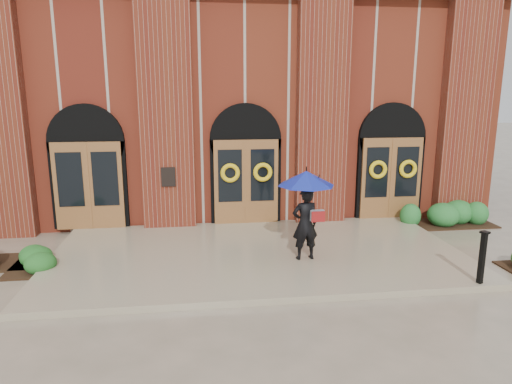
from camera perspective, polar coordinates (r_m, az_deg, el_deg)
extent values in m
plane|color=gray|center=(11.30, 0.30, -8.38)|extent=(90.00, 90.00, 0.00)
cube|color=gray|center=(11.42, 0.20, -7.76)|extent=(10.00, 5.30, 0.15)
cube|color=#602514|center=(19.43, -3.29, 10.91)|extent=(16.00, 12.00, 7.00)
cube|color=black|center=(13.18, -10.91, 1.87)|extent=(0.40, 0.05, 0.55)
cube|color=#602514|center=(13.23, -11.18, 9.97)|extent=(1.50, 0.45, 7.00)
cube|color=#602514|center=(13.70, 8.26, 10.16)|extent=(1.50, 0.45, 7.00)
cube|color=#602514|center=(15.53, 24.69, 9.42)|extent=(1.50, 0.45, 7.00)
cube|color=brown|center=(13.78, -20.18, 0.73)|extent=(1.90, 0.10, 2.50)
cylinder|color=black|center=(13.74, -20.45, 5.95)|extent=(2.10, 0.22, 2.10)
cube|color=brown|center=(13.51, -1.24, 1.27)|extent=(1.90, 0.10, 2.50)
cylinder|color=black|center=(13.46, -1.33, 6.61)|extent=(2.10, 0.22, 2.10)
cube|color=brown|center=(14.68, 16.51, 1.66)|extent=(1.90, 0.10, 2.50)
cylinder|color=black|center=(14.64, 16.59, 6.58)|extent=(2.10, 0.22, 2.10)
torus|color=yellow|center=(13.30, -3.25, 2.39)|extent=(0.57, 0.13, 0.57)
torus|color=yellow|center=(13.40, 0.85, 2.49)|extent=(0.57, 0.13, 0.57)
torus|color=yellow|center=(14.34, 15.01, 2.72)|extent=(0.57, 0.13, 0.57)
torus|color=yellow|center=(14.73, 18.47, 2.75)|extent=(0.57, 0.13, 0.57)
imported|color=black|center=(10.71, 6.15, -3.99)|extent=(0.67, 0.48, 1.71)
cone|color=navy|center=(10.45, 6.29, 1.72)|extent=(1.47, 1.47, 0.34)
cylinder|color=black|center=(10.51, 6.56, -0.77)|extent=(0.02, 0.02, 0.57)
cube|color=#9EA0A3|center=(10.58, 7.67, -2.95)|extent=(0.34, 0.20, 0.25)
cube|color=maroon|center=(10.49, 7.80, -3.08)|extent=(0.32, 0.06, 0.25)
cube|color=black|center=(10.47, 26.41, -7.46)|extent=(0.12, 0.12, 1.07)
cube|color=black|center=(10.31, 26.71, -4.54)|extent=(0.19, 0.19, 0.04)
ellipsoid|color=#226027|center=(15.21, 22.68, -2.54)|extent=(2.64, 1.06, 0.68)
ellipsoid|color=#1E551D|center=(11.73, -25.48, -7.71)|extent=(1.26, 1.08, 0.45)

